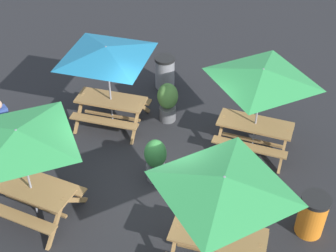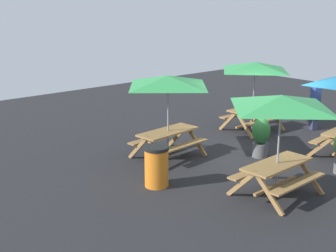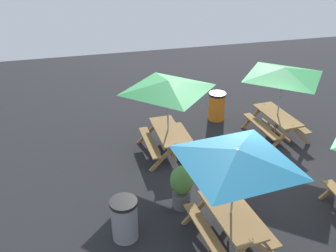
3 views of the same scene
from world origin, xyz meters
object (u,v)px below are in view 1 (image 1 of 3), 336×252
(picnic_table_1, at_px, (107,58))
(potted_plant_0, at_px, (155,159))
(trash_bin_gray, at_px, (165,72))
(trash_bin_orange, at_px, (312,215))
(person_standing, at_px, (4,128))
(picnic_table_2, at_px, (262,81))
(picnic_table_3, at_px, (19,142))
(potted_plant_1, at_px, (168,101))
(picnic_table_0, at_px, (223,190))

(picnic_table_1, distance_m, potted_plant_0, 2.79)
(trash_bin_gray, relative_size, potted_plant_0, 0.88)
(trash_bin_orange, bearing_deg, picnic_table_1, 161.87)
(trash_bin_gray, xyz_separation_m, person_standing, (-2.38, -4.24, 0.39))
(picnic_table_2, distance_m, picnic_table_3, 5.39)
(picnic_table_2, height_order, potted_plant_1, picnic_table_2)
(picnic_table_3, height_order, person_standing, picnic_table_3)
(person_standing, bearing_deg, potted_plant_1, -16.32)
(picnic_table_1, height_order, trash_bin_gray, picnic_table_1)
(picnic_table_2, relative_size, person_standing, 1.40)
(picnic_table_0, xyz_separation_m, picnic_table_3, (-3.95, -0.24, 0.00))
(picnic_table_3, relative_size, potted_plant_1, 2.07)
(picnic_table_2, relative_size, picnic_table_3, 1.00)
(picnic_table_0, height_order, trash_bin_orange, picnic_table_0)
(trash_bin_gray, bearing_deg, person_standing, -119.31)
(picnic_table_3, relative_size, trash_bin_gray, 2.38)
(person_standing, bearing_deg, potted_plant_0, -49.23)
(picnic_table_3, bearing_deg, picnic_table_2, 47.15)
(person_standing, bearing_deg, picnic_table_2, -34.09)
(picnic_table_0, relative_size, picnic_table_3, 1.00)
(picnic_table_2, xyz_separation_m, picnic_table_3, (-3.82, -3.80, 0.00))
(picnic_table_3, height_order, trash_bin_orange, picnic_table_3)
(trash_bin_gray, height_order, potted_plant_1, potted_plant_1)
(picnic_table_1, xyz_separation_m, potted_plant_0, (1.89, -1.51, -1.39))
(picnic_table_3, distance_m, person_standing, 2.35)
(picnic_table_1, relative_size, picnic_table_2, 1.20)
(picnic_table_0, distance_m, trash_bin_orange, 2.58)
(trash_bin_orange, xyz_separation_m, potted_plant_1, (-4.10, 2.44, 0.12))
(picnic_table_2, distance_m, potted_plant_1, 2.78)
(picnic_table_1, bearing_deg, potted_plant_0, -44.56)
(trash_bin_orange, relative_size, potted_plant_0, 0.88)
(picnic_table_3, relative_size, potted_plant_0, 2.09)
(picnic_table_0, height_order, potted_plant_1, picnic_table_0)
(picnic_table_1, height_order, trash_bin_orange, picnic_table_1)
(trash_bin_gray, xyz_separation_m, potted_plant_1, (0.66, -1.45, 0.12))
(potted_plant_0, bearing_deg, person_standing, -170.41)
(picnic_table_2, relative_size, potted_plant_0, 2.09)
(trash_bin_gray, height_order, person_standing, person_standing)
(trash_bin_orange, height_order, potted_plant_0, potted_plant_0)
(trash_bin_gray, xyz_separation_m, trash_bin_orange, (4.76, -3.89, 0.00))
(picnic_table_0, relative_size, potted_plant_0, 2.09)
(picnic_table_1, bearing_deg, picnic_table_2, 0.04)
(picnic_table_2, relative_size, trash_bin_orange, 2.38)
(potted_plant_1, bearing_deg, picnic_table_2, -6.71)
(potted_plant_0, relative_size, person_standing, 0.67)
(picnic_table_2, xyz_separation_m, trash_bin_orange, (1.70, -2.16, -1.49))
(picnic_table_3, xyz_separation_m, trash_bin_gray, (0.76, 5.54, -1.49))
(potted_plant_0, bearing_deg, picnic_table_2, 45.96)
(picnic_table_0, bearing_deg, person_standing, 164.49)
(picnic_table_3, bearing_deg, potted_plant_1, 73.10)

